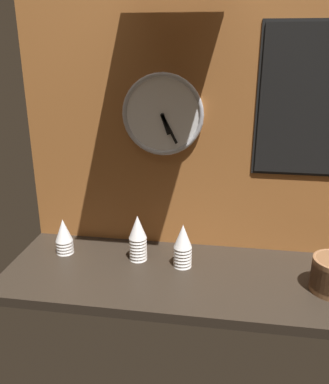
{
  "coord_description": "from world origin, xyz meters",
  "views": [
    {
      "loc": [
        0.08,
        -1.43,
        0.88
      ],
      "look_at": [
        -0.15,
        0.04,
        0.33
      ],
      "focal_mm": 38.0,
      "sensor_mm": 36.0,
      "label": 1
    }
  ],
  "objects_px": {
    "cup_stack_center": "(183,246)",
    "wall_clock": "(163,115)",
    "cup_stack_far_left": "(64,236)",
    "menu_board": "(314,102)",
    "cup_stack_center_left": "(138,238)"
  },
  "relations": [
    {
      "from": "cup_stack_center",
      "to": "wall_clock",
      "type": "height_order",
      "value": "wall_clock"
    },
    {
      "from": "cup_stack_far_left",
      "to": "menu_board",
      "type": "relative_size",
      "value": 0.27
    },
    {
      "from": "wall_clock",
      "to": "cup_stack_center",
      "type": "bearing_deg",
      "value": -58.8
    },
    {
      "from": "wall_clock",
      "to": "cup_stack_center_left",
      "type": "bearing_deg",
      "value": -117.23
    },
    {
      "from": "cup_stack_far_left",
      "to": "cup_stack_center",
      "type": "relative_size",
      "value": 0.85
    },
    {
      "from": "cup_stack_center_left",
      "to": "cup_stack_center",
      "type": "bearing_deg",
      "value": -7.87
    },
    {
      "from": "cup_stack_center",
      "to": "cup_stack_center_left",
      "type": "xyz_separation_m",
      "value": [
        -0.19,
        0.03,
        0.01
      ]
    },
    {
      "from": "cup_stack_far_left",
      "to": "menu_board",
      "type": "xyz_separation_m",
      "value": [
        1.01,
        0.16,
        0.58
      ]
    },
    {
      "from": "cup_stack_far_left",
      "to": "cup_stack_center_left",
      "type": "xyz_separation_m",
      "value": [
        0.33,
        -0.01,
        0.02
      ]
    },
    {
      "from": "cup_stack_far_left",
      "to": "cup_stack_center",
      "type": "distance_m",
      "value": 0.53
    },
    {
      "from": "menu_board",
      "to": "cup_stack_center_left",
      "type": "bearing_deg",
      "value": -166.11
    },
    {
      "from": "wall_clock",
      "to": "menu_board",
      "type": "relative_size",
      "value": 0.57
    },
    {
      "from": "menu_board",
      "to": "wall_clock",
      "type": "bearing_deg",
      "value": -179.15
    },
    {
      "from": "cup_stack_center_left",
      "to": "menu_board",
      "type": "height_order",
      "value": "menu_board"
    },
    {
      "from": "menu_board",
      "to": "cup_stack_far_left",
      "type": "bearing_deg",
      "value": -170.95
    }
  ]
}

